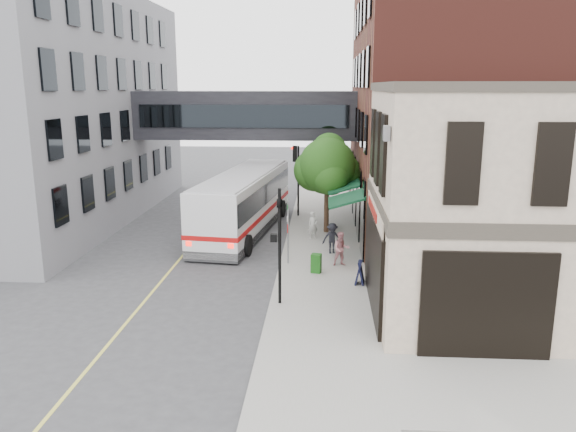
# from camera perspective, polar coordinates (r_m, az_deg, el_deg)

# --- Properties ---
(ground) EXTENTS (120.00, 120.00, 0.00)m
(ground) POSITION_cam_1_polar(r_m,az_deg,el_deg) (20.20, -2.44, -11.27)
(ground) COLOR #38383A
(ground) RESTS_ON ground
(sidewalk_main) EXTENTS (4.00, 60.00, 0.15)m
(sidewalk_main) POSITION_cam_1_polar(r_m,az_deg,el_deg) (33.33, 3.54, -1.27)
(sidewalk_main) COLOR gray
(sidewalk_main) RESTS_ON ground
(corner_building) EXTENTS (10.19, 8.12, 8.45)m
(corner_building) POSITION_cam_1_polar(r_m,az_deg,el_deg) (21.84, 22.18, 1.24)
(corner_building) COLOR tan
(corner_building) RESTS_ON ground
(brick_building) EXTENTS (13.76, 18.00, 14.00)m
(brick_building) POSITION_cam_1_polar(r_m,az_deg,el_deg) (34.25, 17.41, 10.26)
(brick_building) COLOR #522019
(brick_building) RESTS_ON ground
(opposite_building) EXTENTS (14.00, 24.00, 14.00)m
(opposite_building) POSITION_cam_1_polar(r_m,az_deg,el_deg) (39.24, -25.71, 9.88)
(opposite_building) COLOR slate
(opposite_building) RESTS_ON ground
(skyway_bridge) EXTENTS (14.00, 3.18, 3.00)m
(skyway_bridge) POSITION_cam_1_polar(r_m,az_deg,el_deg) (36.68, -4.24, 10.20)
(skyway_bridge) COLOR black
(skyway_bridge) RESTS_ON ground
(traffic_signal_near) EXTENTS (0.44, 0.22, 4.60)m
(traffic_signal_near) POSITION_cam_1_polar(r_m,az_deg,el_deg) (21.05, -0.94, -1.63)
(traffic_signal_near) COLOR black
(traffic_signal_near) RESTS_ON sidewalk_main
(traffic_signal_far) EXTENTS (0.53, 0.28, 4.50)m
(traffic_signal_far) POSITION_cam_1_polar(r_m,az_deg,el_deg) (35.69, 0.84, 5.05)
(traffic_signal_far) COLOR black
(traffic_signal_far) RESTS_ON sidewalk_main
(street_sign_pole) EXTENTS (0.08, 0.75, 3.00)m
(street_sign_pole) POSITION_cam_1_polar(r_m,az_deg,el_deg) (26.14, 0.00, -1.07)
(street_sign_pole) COLOR gray
(street_sign_pole) RESTS_ON sidewalk_main
(street_tree) EXTENTS (3.80, 3.20, 5.60)m
(street_tree) POSITION_cam_1_polar(r_m,az_deg,el_deg) (31.82, 3.99, 5.08)
(street_tree) COLOR #382619
(street_tree) RESTS_ON sidewalk_main
(lane_marking) EXTENTS (0.12, 40.00, 0.01)m
(lane_marking) POSITION_cam_1_polar(r_m,az_deg,el_deg) (30.32, -9.86, -3.05)
(lane_marking) COLOR #D8CC4C
(lane_marking) RESTS_ON ground
(bus) EXTENTS (4.34, 12.88, 3.40)m
(bus) POSITION_cam_1_polar(r_m,az_deg,el_deg) (32.49, -4.48, 1.64)
(bus) COLOR silver
(bus) RESTS_ON ground
(pedestrian_a) EXTENTS (0.64, 0.53, 1.50)m
(pedestrian_a) POSITION_cam_1_polar(r_m,az_deg,el_deg) (30.66, 2.55, -0.95)
(pedestrian_a) COLOR silver
(pedestrian_a) RESTS_ON sidewalk_main
(pedestrian_b) EXTENTS (0.89, 0.76, 1.60)m
(pedestrian_b) POSITION_cam_1_polar(r_m,az_deg,el_deg) (26.16, 5.44, -3.35)
(pedestrian_b) COLOR #BF7B82
(pedestrian_b) RESTS_ON sidewalk_main
(pedestrian_c) EXTENTS (1.08, 0.74, 1.54)m
(pedestrian_c) POSITION_cam_1_polar(r_m,az_deg,el_deg) (28.06, 4.51, -2.26)
(pedestrian_c) COLOR black
(pedestrian_c) RESTS_ON sidewalk_main
(newspaper_box) EXTENTS (0.50, 0.47, 0.86)m
(newspaper_box) POSITION_cam_1_polar(r_m,az_deg,el_deg) (25.23, 2.88, -4.82)
(newspaper_box) COLOR #155012
(newspaper_box) RESTS_ON sidewalk_main
(sandwich_board) EXTENTS (0.44, 0.61, 1.00)m
(sandwich_board) POSITION_cam_1_polar(r_m,az_deg,el_deg) (23.95, 7.31, -5.72)
(sandwich_board) COLOR black
(sandwich_board) RESTS_ON sidewalk_main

